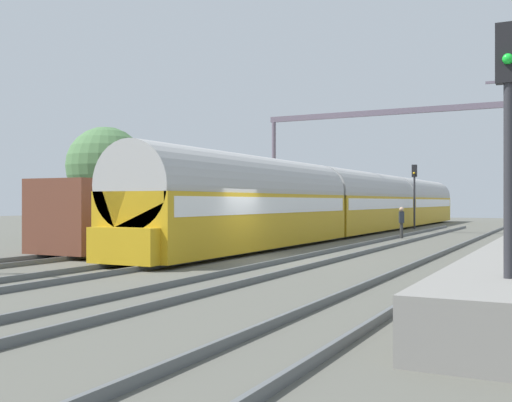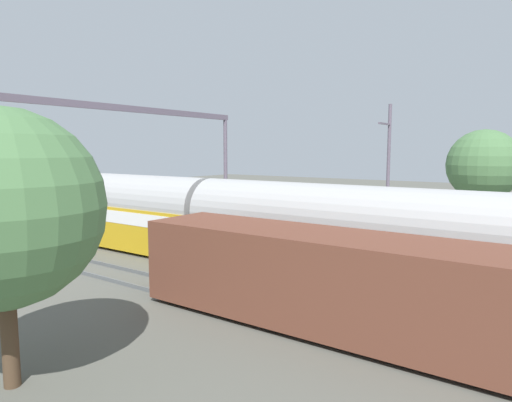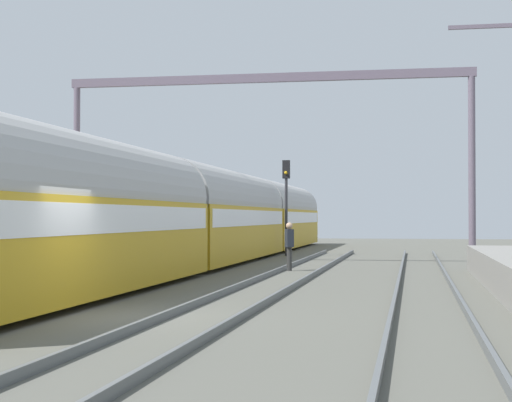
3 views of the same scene
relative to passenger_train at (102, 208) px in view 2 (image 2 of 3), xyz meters
name	(u,v)px [view 2 (image 2 of 3)]	position (x,y,z in m)	size (l,w,h in m)	color
ground	(482,294)	(2.09, -19.71, -1.97)	(120.00, 120.00, 0.00)	#585850
track_far_west	(441,354)	(-4.18, -19.71, -1.89)	(1.52, 60.00, 0.16)	#575A5C
track_west	(472,308)	(0.00, -19.71, -1.89)	(1.51, 60.00, 0.16)	#575A5C
track_east	(491,279)	(4.18, -19.71, -1.89)	(1.51, 60.00, 0.16)	#575A5C
track_far_east	(505,259)	(8.37, -19.71, -1.89)	(1.52, 60.00, 0.16)	#575A5C
platform	(474,235)	(12.18, -17.71, -1.52)	(4.40, 28.00, 0.90)	gray
passenger_train	(102,208)	(0.00, 0.00, 0.00)	(2.93, 49.20, 3.82)	gold
freight_car	(338,282)	(-4.18, -16.81, -0.50)	(2.80, 13.00, 2.70)	brown
person_crossing	(213,224)	(3.71, -5.22, -0.94)	(0.38, 0.46, 1.73)	#323232
railway_signal_far	(70,183)	(1.92, 6.13, 1.07)	(0.36, 0.30, 4.72)	#2D2D33
catenary_gantry	(137,139)	(2.09, -0.79, 3.96)	(16.95, 0.28, 7.86)	slate
catenary_pole_east_mid	(388,169)	(10.72, -13.04, 2.18)	(1.90, 0.20, 8.00)	slate
tree_west_background	(1,209)	(-11.26, -12.18, 2.06)	(4.39, 4.39, 6.24)	#4C3826
tree_east_background	(484,165)	(17.01, -17.26, 2.33)	(4.68, 4.68, 6.65)	#4C3826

